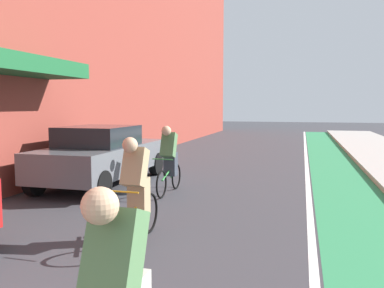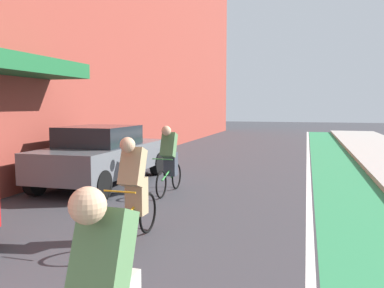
% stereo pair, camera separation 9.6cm
% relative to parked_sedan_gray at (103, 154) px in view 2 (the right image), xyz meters
% --- Properties ---
extents(ground_plane, '(78.66, 78.66, 0.00)m').
position_rel_parked_sedan_gray_xyz_m(ground_plane, '(2.92, 3.59, -0.79)').
color(ground_plane, '#38383D').
extents(bike_lane_paint, '(1.60, 35.75, 0.00)m').
position_rel_parked_sedan_gray_xyz_m(bike_lane_paint, '(6.08, 5.59, -0.78)').
color(bike_lane_paint, '#2D8451').
rests_on(bike_lane_paint, ground).
extents(lane_divider_stripe, '(0.12, 35.75, 0.00)m').
position_rel_parked_sedan_gray_xyz_m(lane_divider_stripe, '(5.18, 5.59, -0.78)').
color(lane_divider_stripe, white).
rests_on(lane_divider_stripe, ground).
extents(parked_sedan_gray, '(1.89, 4.47, 1.53)m').
position_rel_parked_sedan_gray_xyz_m(parked_sedan_gray, '(0.00, 0.00, 0.00)').
color(parked_sedan_gray, '#595B60').
rests_on(parked_sedan_gray, ground).
extents(cyclist_mid, '(0.48, 1.70, 1.61)m').
position_rel_parked_sedan_gray_xyz_m(cyclist_mid, '(2.65, -3.96, 0.06)').
color(cyclist_mid, black).
rests_on(cyclist_mid, ground).
extents(cyclist_trailing, '(0.48, 1.68, 1.59)m').
position_rel_parked_sedan_gray_xyz_m(cyclist_trailing, '(2.03, -0.57, 0.02)').
color(cyclist_trailing, black).
rests_on(cyclist_trailing, ground).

